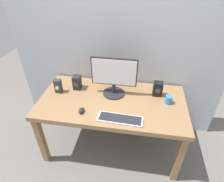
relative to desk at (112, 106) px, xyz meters
The scene contains 10 objects.
ground_plane 0.64m from the desk, ahead, with size 6.00×6.00×0.00m, color slate.
wall_back 0.96m from the desk, 90.00° to the left, with size 2.51×0.04×3.00m, color #B2BCC6.
desk is the anchor object (origin of this frame).
monitor 0.33m from the desk, 91.44° to the left, with size 0.48×0.24×0.43m.
keyboard_primary 0.31m from the desk, 66.35° to the right, with size 0.43×0.15×0.02m.
mouse 0.37m from the desk, 138.44° to the right, with size 0.05×0.08×0.04m, color #232328.
speaker_right 0.53m from the desk, 19.85° to the left, with size 0.10×0.08×0.17m.
speaker_left 0.49m from the desk, 159.76° to the left, with size 0.08×0.10×0.16m.
audio_controller 0.64m from the desk, behind, with size 0.07×0.07×0.16m.
coffee_mug 0.60m from the desk, ahead, with size 0.07×0.07×0.09m, color #337FD8.
Camera 1 is at (0.25, -1.55, 1.97)m, focal length 30.27 mm.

